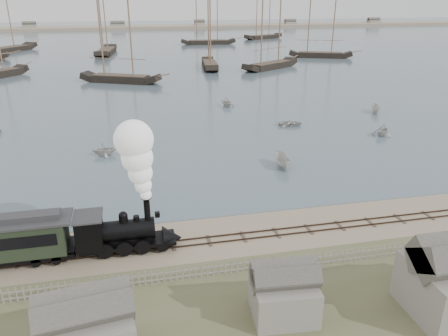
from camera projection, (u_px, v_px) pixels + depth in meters
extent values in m
plane|color=tan|center=(216.00, 228.00, 38.90)|extent=(600.00, 600.00, 0.00)
cube|color=#40505C|center=(140.00, 42.00, 193.17)|extent=(600.00, 336.00, 0.06)
cube|color=#33251C|center=(222.00, 242.00, 36.59)|extent=(120.00, 0.08, 0.12)
cube|color=#33251C|center=(220.00, 236.00, 37.50)|extent=(120.00, 0.08, 0.12)
cube|color=#42332A|center=(221.00, 239.00, 37.07)|extent=(120.00, 1.80, 0.06)
cube|color=tan|center=(135.00, 29.00, 265.78)|extent=(500.00, 20.00, 1.80)
cube|color=black|center=(128.00, 242.00, 35.27)|extent=(7.56, 2.22, 0.28)
cylinder|color=black|center=(122.00, 231.00, 34.78)|extent=(4.67, 1.67, 1.67)
cube|color=black|center=(89.00, 231.00, 34.21)|extent=(2.00, 2.45, 2.56)
cube|color=#303033|center=(88.00, 216.00, 33.71)|extent=(2.22, 2.67, 0.13)
cylinder|color=black|center=(147.00, 211.00, 34.64)|extent=(0.49, 0.49, 1.78)
sphere|color=black|center=(123.00, 216.00, 34.34)|extent=(0.71, 0.71, 0.71)
cone|color=black|center=(172.00, 238.00, 36.03)|extent=(1.56, 2.22, 2.22)
cube|color=black|center=(157.00, 214.00, 34.94)|extent=(0.39, 0.39, 0.39)
imported|color=#BBB8B2|center=(104.00, 149.00, 56.13)|extent=(2.79, 3.19, 1.61)
imported|color=#BBB8B2|center=(282.00, 161.00, 52.34)|extent=(3.93, 1.73, 1.48)
imported|color=#BBB8B2|center=(290.00, 123.00, 69.02)|extent=(3.67, 4.42, 0.79)
imported|color=#BBB8B2|center=(383.00, 130.00, 64.05)|extent=(4.26, 4.36, 1.74)
imported|color=#BBB8B2|center=(375.00, 109.00, 76.62)|extent=(3.73, 2.42, 1.35)
imported|color=#BBB8B2|center=(227.00, 102.00, 80.71)|extent=(4.09, 3.85, 1.72)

